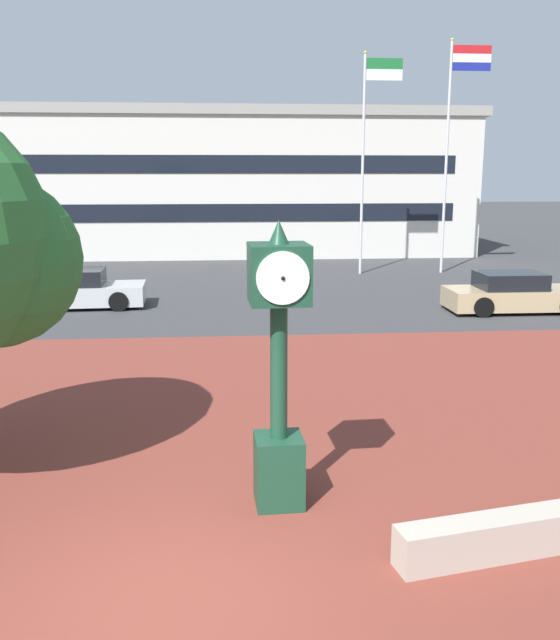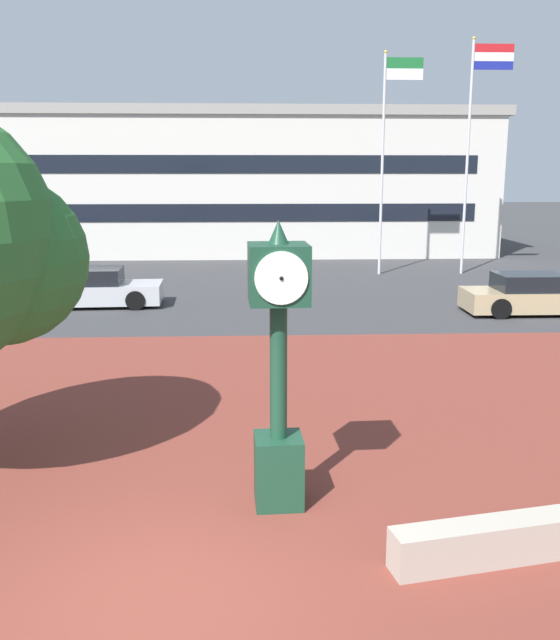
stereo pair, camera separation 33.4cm
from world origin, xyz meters
The scene contains 9 objects.
ground_plane centered at (0.00, 0.00, 0.00)m, with size 200.00×200.00×0.00m, color #38383A.
plaza_brick_paving centered at (0.00, 3.97, 0.00)m, with size 44.00×15.93×0.01m, color brown.
planter_wall centered at (4.15, 0.55, 0.25)m, with size 3.20×0.40×0.50m, color #ADA393.
street_clock centered at (1.38, 2.02, 1.96)m, with size 0.79×0.87×3.84m.
car_street_near centered at (-4.10, 16.60, 0.57)m, with size 4.21×2.07×1.28m.
car_street_mid centered at (10.09, 14.68, 0.57)m, with size 4.47×1.90×1.28m.
flagpole_primary centered at (6.98, 23.63, 5.54)m, with size 1.69×0.14×9.45m.
flagpole_secondary centered at (10.74, 23.63, 5.98)m, with size 1.82×0.14×10.02m.
civic_building centered at (-0.66, 36.35, 3.90)m, with size 30.40×15.02×7.78m.
Camera 2 is at (1.00, -6.62, 4.41)m, focal length 38.62 mm.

